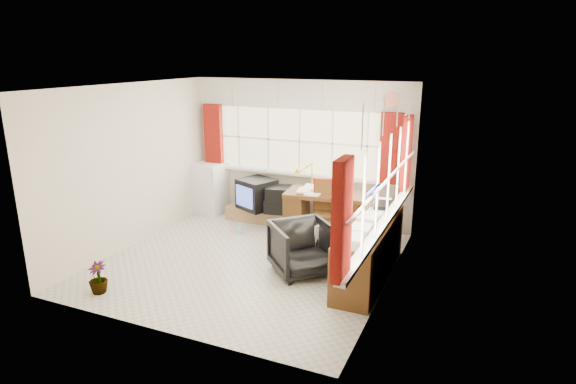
{
  "coord_description": "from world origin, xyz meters",
  "views": [
    {
      "loc": [
        3.09,
        -5.7,
        2.91
      ],
      "look_at": [
        0.39,
        0.55,
        0.95
      ],
      "focal_mm": 30.0,
      "sensor_mm": 36.0,
      "label": 1
    }
  ],
  "objects_px": {
    "tv_bench": "(266,214)",
    "crt_tv": "(257,194)",
    "mini_fridge": "(211,187)",
    "office_chair": "(303,248)",
    "radiator": "(308,245)",
    "desk_lamp": "(312,170)",
    "task_chair": "(326,210)",
    "desk": "(327,212)",
    "credenza": "(369,250)"
  },
  "relations": [
    {
      "from": "desk_lamp",
      "to": "office_chair",
      "type": "xyz_separation_m",
      "value": [
        0.46,
        -1.56,
        -0.71
      ]
    },
    {
      "from": "radiator",
      "to": "mini_fridge",
      "type": "relative_size",
      "value": 0.63
    },
    {
      "from": "desk_lamp",
      "to": "radiator",
      "type": "bearing_deg",
      "value": -71.68
    },
    {
      "from": "desk",
      "to": "desk_lamp",
      "type": "height_order",
      "value": "desk_lamp"
    },
    {
      "from": "radiator",
      "to": "crt_tv",
      "type": "distance_m",
      "value": 1.94
    },
    {
      "from": "radiator",
      "to": "task_chair",
      "type": "bearing_deg",
      "value": 90.58
    },
    {
      "from": "tv_bench",
      "to": "mini_fridge",
      "type": "distance_m",
      "value": 1.24
    },
    {
      "from": "desk",
      "to": "crt_tv",
      "type": "xyz_separation_m",
      "value": [
        -1.41,
        0.25,
        0.09
      ]
    },
    {
      "from": "radiator",
      "to": "mini_fridge",
      "type": "distance_m",
      "value": 2.91
    },
    {
      "from": "credenza",
      "to": "mini_fridge",
      "type": "relative_size",
      "value": 2.13
    },
    {
      "from": "desk_lamp",
      "to": "tv_bench",
      "type": "distance_m",
      "value": 1.35
    },
    {
      "from": "desk_lamp",
      "to": "desk",
      "type": "bearing_deg",
      "value": -26.04
    },
    {
      "from": "radiator",
      "to": "office_chair",
      "type": "bearing_deg",
      "value": -79.42
    },
    {
      "from": "desk_lamp",
      "to": "crt_tv",
      "type": "bearing_deg",
      "value": 175.57
    },
    {
      "from": "task_chair",
      "to": "radiator",
      "type": "bearing_deg",
      "value": -89.42
    },
    {
      "from": "desk",
      "to": "task_chair",
      "type": "height_order",
      "value": "task_chair"
    },
    {
      "from": "office_chair",
      "to": "desk",
      "type": "bearing_deg",
      "value": 50.78
    },
    {
      "from": "desk",
      "to": "office_chair",
      "type": "xyz_separation_m",
      "value": [
        0.13,
        -1.4,
        -0.07
      ]
    },
    {
      "from": "radiator",
      "to": "tv_bench",
      "type": "bearing_deg",
      "value": 134.63
    },
    {
      "from": "office_chair",
      "to": "radiator",
      "type": "xyz_separation_m",
      "value": [
        -0.07,
        0.4,
        -0.12
      ]
    },
    {
      "from": "radiator",
      "to": "crt_tv",
      "type": "relative_size",
      "value": 0.78
    },
    {
      "from": "desk",
      "to": "desk_lamp",
      "type": "bearing_deg",
      "value": 153.96
    },
    {
      "from": "desk_lamp",
      "to": "crt_tv",
      "type": "height_order",
      "value": "desk_lamp"
    },
    {
      "from": "office_chair",
      "to": "crt_tv",
      "type": "bearing_deg",
      "value": 88.69
    },
    {
      "from": "task_chair",
      "to": "crt_tv",
      "type": "bearing_deg",
      "value": 163.4
    },
    {
      "from": "task_chair",
      "to": "desk_lamp",
      "type": "bearing_deg",
      "value": 137.16
    },
    {
      "from": "desk_lamp",
      "to": "radiator",
      "type": "relative_size",
      "value": 0.73
    },
    {
      "from": "desk",
      "to": "radiator",
      "type": "bearing_deg",
      "value": -87.06
    },
    {
      "from": "desk",
      "to": "office_chair",
      "type": "height_order",
      "value": "desk"
    },
    {
      "from": "desk_lamp",
      "to": "radiator",
      "type": "xyz_separation_m",
      "value": [
        0.39,
        -1.16,
        -0.83
      ]
    },
    {
      "from": "desk_lamp",
      "to": "office_chair",
      "type": "height_order",
      "value": "desk_lamp"
    },
    {
      "from": "desk",
      "to": "office_chair",
      "type": "relative_size",
      "value": 1.77
    },
    {
      "from": "radiator",
      "to": "crt_tv",
      "type": "bearing_deg",
      "value": 139.5
    },
    {
      "from": "mini_fridge",
      "to": "office_chair",
      "type": "bearing_deg",
      "value": -35.14
    },
    {
      "from": "crt_tv",
      "to": "credenza",
      "type": "bearing_deg",
      "value": -30.48
    },
    {
      "from": "desk_lamp",
      "to": "mini_fridge",
      "type": "xyz_separation_m",
      "value": [
        -2.14,
        0.27,
        -0.6
      ]
    },
    {
      "from": "radiator",
      "to": "desk",
      "type": "bearing_deg",
      "value": 92.94
    },
    {
      "from": "crt_tv",
      "to": "mini_fridge",
      "type": "relative_size",
      "value": 0.8
    },
    {
      "from": "mini_fridge",
      "to": "crt_tv",
      "type": "bearing_deg",
      "value": -9.86
    },
    {
      "from": "desk_lamp",
      "to": "office_chair",
      "type": "bearing_deg",
      "value": -73.6
    },
    {
      "from": "tv_bench",
      "to": "crt_tv",
      "type": "xyz_separation_m",
      "value": [
        -0.13,
        -0.1,
        0.39
      ]
    },
    {
      "from": "desk",
      "to": "office_chair",
      "type": "distance_m",
      "value": 1.41
    },
    {
      "from": "crt_tv",
      "to": "mini_fridge",
      "type": "height_order",
      "value": "mini_fridge"
    },
    {
      "from": "task_chair",
      "to": "radiator",
      "type": "height_order",
      "value": "task_chair"
    },
    {
      "from": "office_chair",
      "to": "credenza",
      "type": "height_order",
      "value": "credenza"
    },
    {
      "from": "desk",
      "to": "mini_fridge",
      "type": "bearing_deg",
      "value": 170.11
    },
    {
      "from": "tv_bench",
      "to": "crt_tv",
      "type": "distance_m",
      "value": 0.42
    },
    {
      "from": "tv_bench",
      "to": "mini_fridge",
      "type": "relative_size",
      "value": 1.49
    },
    {
      "from": "desk_lamp",
      "to": "task_chair",
      "type": "bearing_deg",
      "value": -42.84
    },
    {
      "from": "tv_bench",
      "to": "mini_fridge",
      "type": "height_order",
      "value": "mini_fridge"
    }
  ]
}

